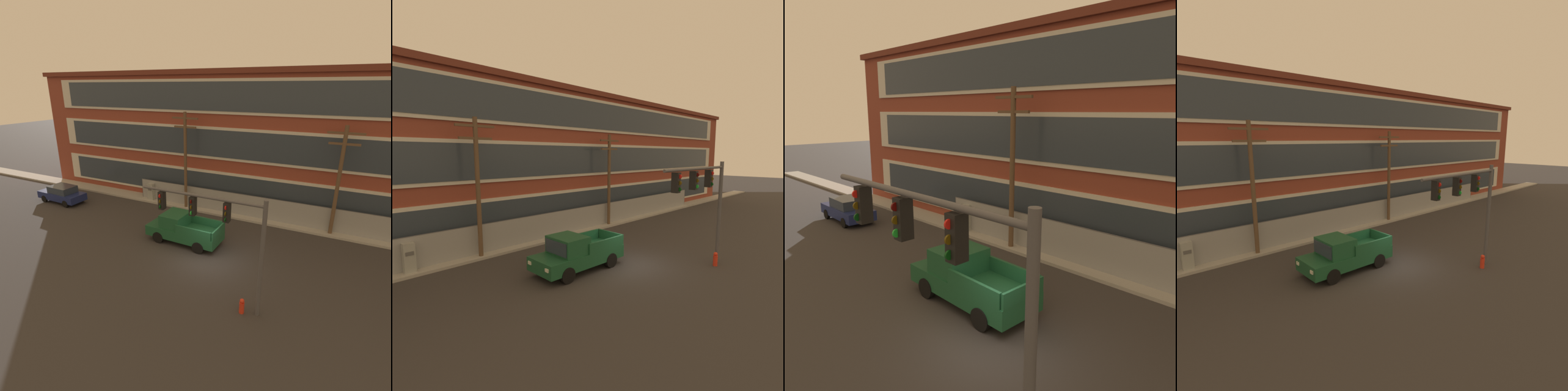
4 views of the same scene
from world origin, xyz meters
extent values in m
plane|color=#333030|center=(0.00, 0.00, 0.00)|extent=(160.00, 160.00, 0.00)
cube|color=#9E9B93|center=(0.00, 7.32, 0.08)|extent=(80.00, 1.68, 0.16)
cube|color=brown|center=(4.49, 12.25, 5.54)|extent=(53.38, 8.17, 11.08)
cube|color=beige|center=(4.49, 8.10, 2.03)|extent=(49.11, 0.10, 2.66)
cube|color=#2D3844|center=(4.49, 8.04, 2.03)|extent=(46.98, 0.06, 2.22)
cube|color=beige|center=(4.49, 8.10, 5.73)|extent=(49.11, 0.10, 2.66)
cube|color=#2D3844|center=(4.49, 8.04, 5.73)|extent=(46.98, 0.06, 2.22)
cube|color=beige|center=(4.49, 8.10, 9.42)|extent=(49.11, 0.10, 2.66)
cube|color=#2D3844|center=(4.49, 8.04, 9.42)|extent=(46.98, 0.06, 2.22)
cube|color=maroon|center=(4.49, 12.25, 11.28)|extent=(53.88, 8.67, 0.40)
cube|color=gray|center=(5.28, 7.27, 0.97)|extent=(30.96, 0.04, 1.94)
cylinder|color=#4C4C51|center=(20.76, 7.27, 0.97)|extent=(0.06, 0.06, 1.94)
cylinder|color=#4C4C51|center=(5.28, 7.27, 1.94)|extent=(30.96, 0.05, 0.05)
cylinder|color=#4C4C51|center=(4.00, -3.40, 2.89)|extent=(0.20, 0.20, 5.78)
cylinder|color=#4C4C51|center=(0.95, -3.40, 5.48)|extent=(6.10, 0.14, 0.14)
cube|color=black|center=(2.30, -3.40, 4.93)|extent=(0.28, 0.32, 0.90)
cylinder|color=red|center=(2.30, -3.58, 5.21)|extent=(0.04, 0.18, 0.18)
cylinder|color=#503E08|center=(2.30, -3.58, 4.93)|extent=(0.04, 0.18, 0.18)
cylinder|color=#0A4011|center=(2.30, -3.58, 4.65)|extent=(0.04, 0.18, 0.18)
cube|color=black|center=(0.61, -3.40, 4.93)|extent=(0.28, 0.32, 0.90)
cylinder|color=#4B0807|center=(0.61, -3.58, 5.21)|extent=(0.04, 0.18, 0.18)
cylinder|color=#503E08|center=(0.61, -3.58, 4.93)|extent=(0.04, 0.18, 0.18)
cylinder|color=green|center=(0.61, -3.58, 4.65)|extent=(0.04, 0.18, 0.18)
cube|color=black|center=(-1.08, -3.40, 4.93)|extent=(0.28, 0.32, 0.90)
cylinder|color=red|center=(-1.08, -3.58, 5.21)|extent=(0.04, 0.18, 0.18)
cylinder|color=#503E08|center=(-1.08, -3.58, 4.93)|extent=(0.04, 0.18, 0.18)
cylinder|color=#0A4011|center=(-1.08, -3.58, 4.65)|extent=(0.04, 0.18, 0.18)
cube|color=#194C2D|center=(-2.49, 1.39, 0.75)|extent=(5.20, 2.17, 0.70)
cube|color=#194C2D|center=(-3.21, 1.41, 1.55)|extent=(1.59, 1.91, 0.90)
cube|color=#283342|center=(-4.00, 1.43, 1.55)|extent=(0.11, 1.67, 0.67)
cube|color=#194C2D|center=(-1.36, 0.40, 1.38)|extent=(2.58, 0.19, 0.56)
cube|color=#194C2D|center=(-1.31, 2.31, 1.38)|extent=(2.58, 0.19, 0.56)
cube|color=#194C2D|center=(0.04, 1.32, 1.38)|extent=(0.15, 1.95, 0.56)
cylinder|color=black|center=(-4.06, 0.49, 0.40)|extent=(0.81, 0.28, 0.80)
cylinder|color=black|center=(-4.01, 2.36, 0.40)|extent=(0.81, 0.28, 0.80)
cylinder|color=black|center=(-0.97, 0.41, 0.40)|extent=(0.81, 0.28, 0.80)
cylinder|color=black|center=(-0.92, 2.28, 0.40)|extent=(0.81, 0.28, 0.80)
cube|color=white|center=(-5.10, 0.75, 0.85)|extent=(0.07, 0.24, 0.16)
cube|color=white|center=(-5.06, 2.17, 0.85)|extent=(0.07, 0.24, 0.16)
cylinder|color=brown|center=(-5.31, 6.85, 4.14)|extent=(0.26, 0.26, 8.27)
cube|color=brown|center=(-5.31, 6.85, 7.77)|extent=(2.30, 0.14, 0.14)
cube|color=brown|center=(-5.31, 6.85, 7.07)|extent=(1.96, 0.14, 0.14)
cylinder|color=brown|center=(6.45, 6.96, 3.91)|extent=(0.26, 0.26, 7.82)
cube|color=brown|center=(6.45, 6.96, 7.32)|extent=(2.29, 0.14, 0.14)
cube|color=brown|center=(6.45, 6.96, 6.62)|extent=(1.94, 0.14, 0.14)
cube|color=#939993|center=(-9.09, 7.03, 0.85)|extent=(0.55, 0.42, 1.69)
cube|color=#515151|center=(-9.09, 6.81, 1.18)|extent=(0.39, 0.02, 0.20)
cylinder|color=red|center=(3.30, -3.61, 0.29)|extent=(0.24, 0.24, 0.58)
sphere|color=red|center=(3.30, -3.61, 0.67)|extent=(0.22, 0.22, 0.22)
camera|label=1|loc=(6.61, -15.14, 10.19)|focal=28.00mm
camera|label=2|loc=(-13.32, -10.04, 6.16)|focal=28.00mm
camera|label=3|loc=(7.16, -7.56, 7.10)|focal=35.00mm
camera|label=4|loc=(-12.20, -11.39, 7.20)|focal=28.00mm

